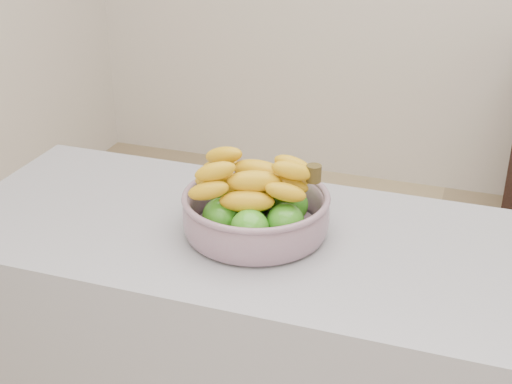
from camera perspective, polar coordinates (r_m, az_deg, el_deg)
fruit_bowl at (r=1.57m, az=-0.02°, el=-1.36°), size 0.33×0.33×0.17m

